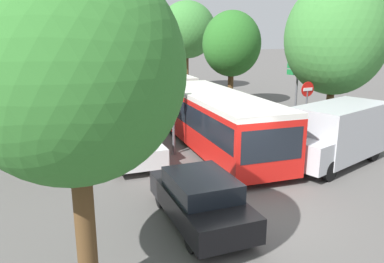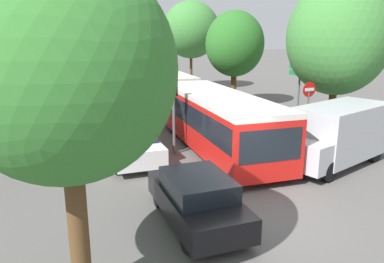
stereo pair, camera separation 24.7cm
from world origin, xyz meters
TOP-DOWN VIEW (x-y plane):
  - ground_plane at (0.00, 0.00)m, footprint 200.00×200.00m
  - articulated_bus at (2.07, 9.55)m, footprint 4.05×16.88m
  - city_bus_rear at (-1.89, 36.50)m, footprint 3.31×11.16m
  - queued_car_black at (-1.70, 0.30)m, footprint 1.86×4.01m
  - queued_car_white at (-2.02, 6.04)m, footprint 2.04×4.39m
  - queued_car_navy at (-1.85, 12.46)m, footprint 1.93×4.15m
  - queued_car_silver at (-1.96, 18.20)m, footprint 1.90×4.08m
  - queued_car_green at (-2.05, 24.43)m, footprint 1.94×4.19m
  - white_van at (5.19, 2.48)m, footprint 5.34×3.26m
  - traffic_light at (-0.17, 6.08)m, footprint 0.37×0.39m
  - no_entry_sign at (6.22, 5.48)m, footprint 0.70×0.08m
  - direction_sign_post at (7.50, 7.76)m, footprint 0.35×1.38m
  - tree_left_near at (-4.91, -1.56)m, footprint 3.73×3.73m
  - tree_left_mid at (-5.31, 6.71)m, footprint 5.12×5.12m
  - tree_left_far at (-4.80, 15.39)m, footprint 4.58×4.58m
  - tree_left_distant at (-5.75, 25.20)m, footprint 4.19×4.19m
  - tree_right_near at (8.28, 6.13)m, footprint 4.88×4.88m
  - tree_right_mid at (7.50, 14.74)m, footprint 3.99×3.99m
  - tree_right_far at (8.01, 23.50)m, footprint 5.02×5.02m

SIDE VIEW (x-z plane):
  - ground_plane at x=0.00m, z-range 0.00..0.00m
  - queued_car_black at x=-1.70m, z-range 0.01..1.38m
  - queued_car_silver at x=-1.96m, z-range 0.01..1.40m
  - queued_car_navy at x=-1.85m, z-range 0.01..1.42m
  - queued_car_green at x=-2.05m, z-range 0.01..1.44m
  - queued_car_white at x=-2.02m, z-range 0.01..1.51m
  - white_van at x=5.19m, z-range 0.09..2.40m
  - city_bus_rear at x=-1.89m, z-range 0.19..2.55m
  - articulated_bus at x=2.07m, z-range 0.19..2.68m
  - no_entry_sign at x=6.22m, z-range 0.47..3.29m
  - traffic_light at x=-0.17m, z-range 0.80..4.20m
  - direction_sign_post at x=7.50m, z-range 0.75..4.35m
  - tree_left_distant at x=-5.75m, z-range 0.88..7.54m
  - tree_right_mid at x=7.50m, z-range 1.02..7.52m
  - tree_left_near at x=-4.91m, z-range 1.20..7.47m
  - tree_left_far at x=-4.80m, z-range 0.94..8.14m
  - tree_right_near at x=8.28m, z-range 0.86..8.40m
  - tree_left_mid at x=-5.31m, z-range 1.23..8.61m
  - tree_right_far at x=8.01m, z-range 1.40..9.19m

